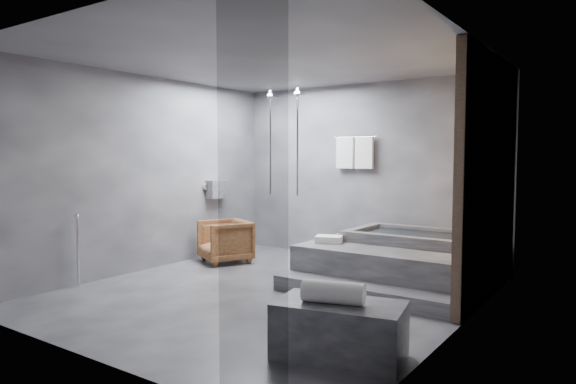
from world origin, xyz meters
The scene contains 7 objects.
room centered at (0.40, 0.24, 1.73)m, with size 5.00×5.04×2.82m.
tub_deck centered at (1.05, 1.45, 0.25)m, with size 2.20×2.00×0.50m, color #373739.
tub_step centered at (1.05, 0.27, 0.09)m, with size 2.20×0.36×0.18m, color #373739.
concrete_bench centered at (1.67, -1.34, 0.23)m, with size 1.03×0.57×0.46m, color #363639.
driftwood_chair centered at (-1.65, 1.00, 0.33)m, with size 0.70×0.72×0.66m, color #472511.
rolled_towel centered at (1.64, -1.40, 0.56)m, with size 0.18×0.18×0.50m, color white.
deck_towel centered at (0.26, 0.92, 0.55)m, with size 0.34×0.25×0.09m, color white.
Camera 1 is at (3.64, -4.93, 1.65)m, focal length 32.00 mm.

